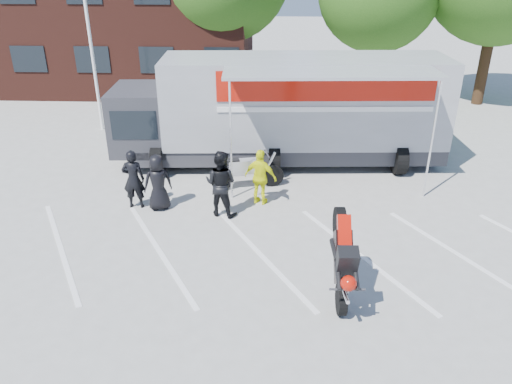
# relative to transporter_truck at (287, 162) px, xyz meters

# --- Properties ---
(ground) EXTENTS (100.00, 100.00, 0.00)m
(ground) POSITION_rel_transporter_truck_xyz_m (-0.94, -6.81, 0.00)
(ground) COLOR #A8A8A3
(ground) RESTS_ON ground
(parking_bay_lines) EXTENTS (18.09, 13.33, 0.01)m
(parking_bay_lines) POSITION_rel_transporter_truck_xyz_m (-0.94, -5.81, 0.01)
(parking_bay_lines) COLOR white
(parking_bay_lines) RESTS_ON ground
(office_building) EXTENTS (18.00, 8.00, 7.00)m
(office_building) POSITION_rel_transporter_truck_xyz_m (-10.94, 11.19, 3.50)
(office_building) COLOR #461E16
(office_building) RESTS_ON ground
(transporter_truck) EXTENTS (11.30, 5.92, 3.51)m
(transporter_truck) POSITION_rel_transporter_truck_xyz_m (0.00, 0.00, 0.00)
(transporter_truck) COLOR #9B9DA3
(transporter_truck) RESTS_ON ground
(parked_motorcycle) EXTENTS (2.38, 1.26, 1.19)m
(parked_motorcycle) POSITION_rel_transporter_truck_xyz_m (-1.23, -2.15, 0.00)
(parked_motorcycle) COLOR silver
(parked_motorcycle) RESTS_ON ground
(stunt_bike_rider) EXTENTS (0.91, 1.83, 2.12)m
(stunt_bike_rider) POSITION_rel_transporter_truck_xyz_m (0.93, -7.22, 0.00)
(stunt_bike_rider) COLOR black
(stunt_bike_rider) RESTS_ON ground
(spectator_leather_a) EXTENTS (0.91, 0.75, 1.59)m
(spectator_leather_a) POSITION_rel_transporter_truck_xyz_m (-3.59, -3.62, 0.79)
(spectator_leather_a) COLOR black
(spectator_leather_a) RESTS_ON ground
(spectator_leather_b) EXTENTS (0.62, 0.42, 1.69)m
(spectator_leather_b) POSITION_rel_transporter_truck_xyz_m (-4.28, -3.54, 0.84)
(spectator_leather_b) COLOR black
(spectator_leather_b) RESTS_ON ground
(spectator_leather_c) EXTENTS (1.06, 0.94, 1.83)m
(spectator_leather_c) POSITION_rel_transporter_truck_xyz_m (-1.84, -3.87, 0.91)
(spectator_leather_c) COLOR black
(spectator_leather_c) RESTS_ON ground
(spectator_hivis) EXTENTS (1.02, 0.70, 1.61)m
(spectator_hivis) POSITION_rel_transporter_truck_xyz_m (-0.80, -3.17, 0.80)
(spectator_hivis) COLOR #F3FC0D
(spectator_hivis) RESTS_ON ground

